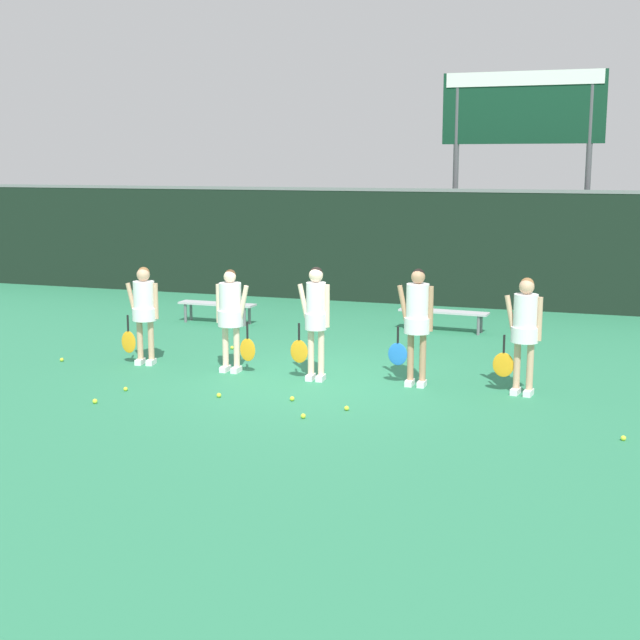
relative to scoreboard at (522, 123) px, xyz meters
The scene contains 21 objects.
ground_plane 10.82m from the scoreboard, 101.39° to the right, with size 140.00×140.00×0.00m, color #2D7F56.
fence_windscreen 4.02m from the scoreboard, 134.75° to the right, with size 60.00×0.08×2.77m.
scoreboard is the anchor object (origin of this frame).
bench_courtside 8.92m from the scoreboard, 133.99° to the right, with size 1.69×0.38×0.44m.
bench_far 6.51m from the scoreboard, 99.36° to the right, with size 1.83×0.48×0.42m.
player_0 11.40m from the scoreboard, 117.50° to the right, with size 0.67×0.41×1.65m.
player_1 10.81m from the scoreboard, 109.47° to the right, with size 0.68×0.41×1.68m.
player_2 10.50m from the scoreboard, 101.26° to the right, with size 0.63×0.35×1.78m.
player_3 10.17m from the scoreboard, 92.26° to the right, with size 0.68×0.40×1.80m.
player_4 10.26m from the scoreboard, 82.80° to the right, with size 0.69×0.40×1.73m.
tennis_ball_0 12.54m from the scoreboard, 77.04° to the right, with size 0.07×0.07×0.07m, color #CCE033.
tennis_ball_1 12.13m from the scoreboard, 94.91° to the right, with size 0.07×0.07×0.07m, color #CCE033.
tennis_ball_2 10.06m from the scoreboard, 117.13° to the right, with size 0.06×0.06×0.06m, color #CCE033.
tennis_ball_3 9.40m from the scoreboard, 107.33° to the right, with size 0.07×0.07×0.07m, color #CCE033.
tennis_ball_4 12.92m from the scoreboard, 111.21° to the right, with size 0.06×0.06×0.06m, color #CCE033.
tennis_ball_5 12.65m from the scoreboard, 123.08° to the right, with size 0.07×0.07×0.07m, color #CCE033.
tennis_ball_6 10.31m from the scoreboard, 103.90° to the right, with size 0.07×0.07×0.07m, color #CCE033.
tennis_ball_7 12.39m from the scoreboard, 104.61° to the right, with size 0.07×0.07×0.07m, color #CCE033.
tennis_ball_8 12.69m from the scoreboard, 96.75° to the right, with size 0.07×0.07×0.07m, color #CCE033.
tennis_ball_9 12.02m from the scoreboard, 99.51° to the right, with size 0.07×0.07×0.07m, color #CCE033.
tennis_ball_10 13.60m from the scoreboard, 110.17° to the right, with size 0.07×0.07×0.07m, color #CCE033.
Camera 1 is at (4.47, -12.90, 3.38)m, focal length 50.00 mm.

